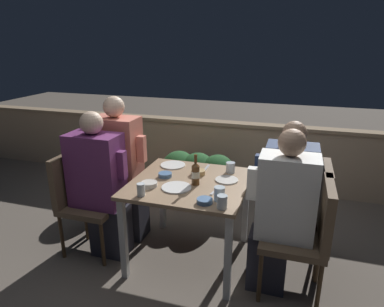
% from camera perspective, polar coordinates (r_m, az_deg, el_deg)
% --- Properties ---
extents(ground_plane, '(16.00, 16.00, 0.00)m').
position_cam_1_polar(ground_plane, '(3.18, -0.38, -16.84)').
color(ground_plane, '#665B51').
extents(parapet_wall, '(9.00, 0.18, 0.85)m').
position_cam_1_polar(parapet_wall, '(4.48, 6.25, 0.03)').
color(parapet_wall, tan).
rests_on(parapet_wall, ground_plane).
extents(dining_table, '(0.94, 0.91, 0.73)m').
position_cam_1_polar(dining_table, '(2.86, -0.41, -6.38)').
color(dining_table, '#937556').
rests_on(dining_table, ground_plane).
extents(planter_hedge, '(0.84, 0.47, 0.62)m').
position_cam_1_polar(planter_hedge, '(3.93, 0.87, -3.80)').
color(planter_hedge, brown).
rests_on(planter_hedge, ground_plane).
extents(chair_left_near, '(0.47, 0.46, 0.91)m').
position_cam_1_polar(chair_left_near, '(3.20, -17.98, -6.31)').
color(chair_left_near, brown).
rests_on(chair_left_near, ground_plane).
extents(person_purple_stripe, '(0.51, 0.26, 1.29)m').
position_cam_1_polar(person_purple_stripe, '(3.05, -15.00, -5.18)').
color(person_purple_stripe, '#282833').
rests_on(person_purple_stripe, ground_plane).
extents(chair_left_far, '(0.47, 0.46, 0.91)m').
position_cam_1_polar(chair_left_far, '(3.42, -14.55, -4.38)').
color(chair_left_far, brown).
rests_on(chair_left_far, ground_plane).
extents(person_coral_top, '(0.49, 0.26, 1.37)m').
position_cam_1_polar(person_coral_top, '(3.27, -11.72, -2.54)').
color(person_coral_top, '#282833').
rests_on(person_coral_top, ground_plane).
extents(chair_right_near, '(0.47, 0.46, 0.91)m').
position_cam_1_polar(chair_right_near, '(2.65, 18.89, -11.81)').
color(chair_right_near, brown).
rests_on(chair_right_near, ground_plane).
extents(person_white_polo, '(0.49, 0.26, 1.27)m').
position_cam_1_polar(person_white_polo, '(2.60, 14.55, -9.60)').
color(person_white_polo, '#282833').
rests_on(person_white_polo, ground_plane).
extents(chair_right_far, '(0.47, 0.46, 0.91)m').
position_cam_1_polar(chair_right_far, '(2.97, 18.98, -8.46)').
color(chair_right_far, brown).
rests_on(chair_right_far, ground_plane).
extents(person_navy_jumper, '(0.48, 0.26, 1.25)m').
position_cam_1_polar(person_navy_jumper, '(2.93, 15.10, -6.65)').
color(person_navy_jumper, '#282833').
rests_on(person_navy_jumper, ground_plane).
extents(beer_bottle, '(0.07, 0.07, 0.25)m').
position_cam_1_polar(beer_bottle, '(2.73, 0.60, -3.31)').
color(beer_bottle, brown).
rests_on(beer_bottle, dining_table).
extents(plate_0, '(0.23, 0.23, 0.01)m').
position_cam_1_polar(plate_0, '(3.17, -3.20, -1.92)').
color(plate_0, white).
rests_on(plate_0, dining_table).
extents(plate_1, '(0.24, 0.24, 0.01)m').
position_cam_1_polar(plate_1, '(2.70, -2.61, -5.66)').
color(plate_1, white).
rests_on(plate_1, dining_table).
extents(plate_2, '(0.19, 0.19, 0.01)m').
position_cam_1_polar(plate_2, '(2.85, 5.80, -4.39)').
color(plate_2, silver).
rests_on(plate_2, dining_table).
extents(bowl_0, '(0.12, 0.12, 0.04)m').
position_cam_1_polar(bowl_0, '(2.92, -4.50, -3.51)').
color(bowl_0, '#4C709E').
rests_on(bowl_0, dining_table).
extents(bowl_1, '(0.13, 0.13, 0.04)m').
position_cam_1_polar(bowl_1, '(2.74, -7.15, -5.04)').
color(bowl_1, beige).
rests_on(bowl_1, dining_table).
extents(bowl_2, '(0.11, 0.11, 0.03)m').
position_cam_1_polar(bowl_2, '(2.46, 2.11, -7.85)').
color(bowl_2, '#4C709E').
rests_on(bowl_2, dining_table).
extents(bowl_3, '(0.12, 0.12, 0.04)m').
position_cam_1_polar(bowl_3, '(2.95, 1.02, -3.08)').
color(bowl_3, tan).
rests_on(bowl_3, dining_table).
extents(glass_cup_0, '(0.08, 0.08, 0.09)m').
position_cam_1_polar(glass_cup_0, '(3.01, 6.44, -2.33)').
color(glass_cup_0, silver).
rests_on(glass_cup_0, dining_table).
extents(glass_cup_1, '(0.06, 0.06, 0.10)m').
position_cam_1_polar(glass_cup_1, '(2.58, -8.51, -5.99)').
color(glass_cup_1, silver).
rests_on(glass_cup_1, dining_table).
extents(glass_cup_2, '(0.08, 0.08, 0.10)m').
position_cam_1_polar(glass_cup_2, '(2.49, 4.59, -6.71)').
color(glass_cup_2, silver).
rests_on(glass_cup_2, dining_table).
extents(glass_cup_3, '(0.07, 0.07, 0.10)m').
position_cam_1_polar(glass_cup_3, '(2.38, 5.04, -8.05)').
color(glass_cup_3, silver).
rests_on(glass_cup_3, dining_table).
extents(fork_0, '(0.06, 0.17, 0.01)m').
position_cam_1_polar(fork_0, '(2.65, 3.96, -6.20)').
color(fork_0, silver).
rests_on(fork_0, dining_table).
extents(fork_1, '(0.02, 0.17, 0.01)m').
position_cam_1_polar(fork_1, '(3.10, 2.41, -2.43)').
color(fork_1, silver).
rests_on(fork_1, dining_table).
extents(potted_plant, '(0.41, 0.41, 0.71)m').
position_cam_1_polar(potted_plant, '(4.17, -12.80, -1.61)').
color(potted_plant, '#9E5638').
rests_on(potted_plant, ground_plane).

